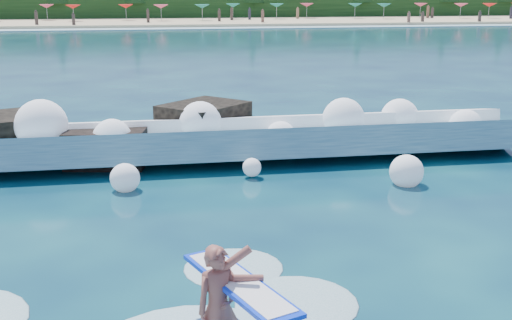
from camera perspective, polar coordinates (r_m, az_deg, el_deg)
name	(u,v)px	position (r m, az deg, el deg)	size (l,w,h in m)	color
ground	(192,259)	(11.41, -5.74, -8.75)	(200.00, 200.00, 0.00)	#07223E
beach	(146,22)	(88.54, -9.80, 11.97)	(140.00, 20.00, 0.40)	tan
wet_band	(147,29)	(77.57, -9.71, 11.45)	(140.00, 5.00, 0.08)	silver
treeline	(144,3)	(98.45, -9.92, 13.59)	(140.00, 4.00, 5.00)	black
breaking_wave	(232,142)	(17.74, -2.15, 1.64)	(16.16, 2.60, 1.39)	teal
rock_cluster	(95,140)	(18.41, -14.08, 1.76)	(8.81, 3.63, 1.60)	black
surfer_with_board	(223,302)	(8.58, -2.92, -12.49)	(1.32, 2.89, 1.70)	brown
wave_spray	(220,130)	(17.40, -3.24, 2.71)	(14.49, 4.67, 1.88)	white
beach_umbrellas	(144,6)	(90.36, -9.97, 13.32)	(113.81, 6.82, 0.50)	#D93F65
beachgoers	(186,16)	(85.66, -6.27, 12.60)	(107.39, 13.82, 1.92)	#3F332D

